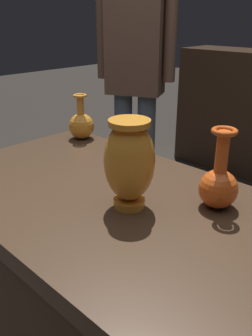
{
  "coord_description": "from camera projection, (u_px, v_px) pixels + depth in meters",
  "views": [
    {
      "loc": [
        0.59,
        -0.59,
        1.25
      ],
      "look_at": [
        0.01,
        -0.0,
        0.9
      ],
      "focal_mm": 38.54,
      "sensor_mm": 36.0,
      "label": 1
    }
  ],
  "objects": [
    {
      "name": "vase_left_accent",
      "position": [
        219.0,
        183.0,
        0.89
      ],
      "size": [
        0.1,
        0.1,
        0.21
      ],
      "color": "#E55B1E",
      "rests_on": "display_plinth"
    },
    {
      "name": "display_plinth",
      "position": [
        123.0,
        315.0,
        1.1
      ],
      "size": [
        1.2,
        0.64,
        0.8
      ],
      "color": "#422D1E",
      "rests_on": "ground_plane"
    },
    {
      "name": "vase_tall_behind",
      "position": [
        81.0,
        124.0,
        1.4
      ],
      "size": [
        0.1,
        0.1,
        0.17
      ],
      "color": "orange",
      "rests_on": "display_plinth"
    },
    {
      "name": "visitor_near_left",
      "position": [
        135.0,
        66.0,
        2.09
      ],
      "size": [
        0.43,
        0.3,
        1.65
      ],
      "rotation": [
        0.0,
        0.0,
        3.59
      ],
      "color": "slate",
      "rests_on": "ground_plane"
    },
    {
      "name": "vase_centerpiece",
      "position": [
        129.0,
        161.0,
        0.87
      ],
      "size": [
        0.13,
        0.13,
        0.23
      ],
      "color": "orange",
      "rests_on": "display_plinth"
    }
  ]
}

